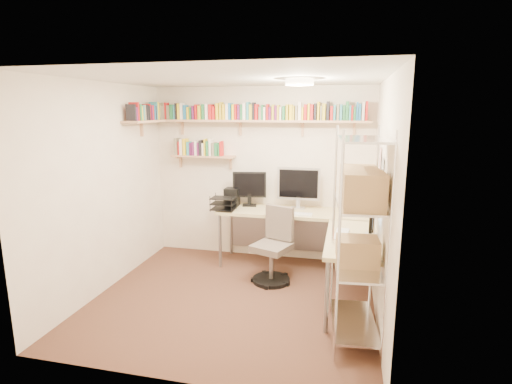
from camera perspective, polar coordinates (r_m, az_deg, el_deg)
ground at (r=4.85m, az=-3.26°, el=-15.00°), size 3.20×3.20×0.00m
room_shell at (r=4.38m, az=-3.44°, el=3.42°), size 3.24×3.04×2.52m
wall_shelves at (r=5.70m, az=-3.99°, el=10.13°), size 3.12×1.09×0.80m
corner_desk at (r=5.29m, az=5.89°, el=-3.51°), size 2.28×2.04×1.39m
office_chair at (r=5.17m, az=2.55°, el=-8.35°), size 0.55×0.56×0.96m
wire_rack at (r=3.77m, az=14.54°, el=-2.83°), size 0.50×0.91×2.03m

